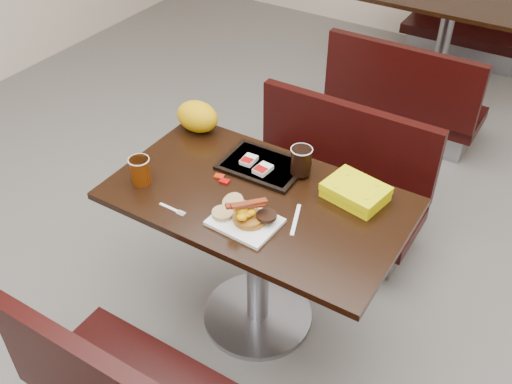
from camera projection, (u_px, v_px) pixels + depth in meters
The scene contains 25 objects.
floor at pixel (258, 316), 2.83m from camera, with size 6.00×7.00×0.01m, color slate.
table_near at pixel (258, 262), 2.60m from camera, with size 1.20×0.70×0.75m, color black, non-canonical shape.
bench_near_s at pixel (157, 381), 2.14m from camera, with size 1.00×0.46×0.72m, color black, non-canonical shape.
bench_near_n at pixel (328, 182), 3.07m from camera, with size 1.00×0.46×0.72m, color black, non-canonical shape.
table_far at pixel (442, 47), 4.32m from camera, with size 1.20×0.70×0.75m, color black, non-canonical shape.
bench_far_s at pixel (409, 88), 3.87m from camera, with size 1.00×0.46×0.72m, color black, non-canonical shape.
bench_far_n at pixel (469, 17), 4.80m from camera, with size 1.00×0.46×0.72m, color black, non-canonical shape.
platter at pixel (245, 222), 2.23m from camera, with size 0.25×0.20×0.01m, color white.
pancake_stack at pixel (250, 218), 2.22m from camera, with size 0.12×0.12×0.03m, color #9A6719.
sausage_patty at pixel (267, 215), 2.20m from camera, with size 0.08×0.08×0.01m, color black.
scrambled_eggs at pixel (242, 211), 2.19m from camera, with size 0.09×0.08×0.05m, color orange.
bacon_strips at pixel (245, 205), 2.18m from camera, with size 0.15×0.06×0.01m, color #440A04, non-canonical shape.
muffin_bottom at pixel (223, 213), 2.24m from camera, with size 0.08×0.08×0.02m, color tan.
muffin_top at pixel (233, 203), 2.28m from camera, with size 0.09×0.09×0.02m, color tan.
coffee_cup_near at pixel (140, 171), 2.40m from camera, with size 0.08×0.08×0.11m, color #8C3705.
fork at pixel (169, 207), 2.31m from camera, with size 0.12×0.02×0.00m, color white, non-canonical shape.
knife at pixel (296, 220), 2.25m from camera, with size 0.18×0.01×0.00m, color white.
condiment_syrup at pixel (219, 176), 2.46m from camera, with size 0.04×0.03×0.01m, color #A01B06.
condiment_ketchup at pixel (225, 181), 2.43m from camera, with size 0.04×0.03×0.01m, color #8C0504.
tray at pixel (263, 165), 2.51m from camera, with size 0.35×0.25×0.02m, color black.
hashbrown_sleeve_left at pixel (249, 160), 2.51m from camera, with size 0.05×0.07×0.02m, color silver.
hashbrown_sleeve_right at pixel (263, 169), 2.46m from camera, with size 0.06×0.08×0.02m, color silver.
coffee_cup_far at pixel (301, 161), 2.43m from camera, with size 0.09×0.09×0.12m, color black.
clamshell at pixel (356, 192), 2.33m from camera, with size 0.24×0.18×0.06m, color #DED803.
paper_bag at pixel (197, 117), 2.71m from camera, with size 0.21×0.15×0.14m, color #D7AB07.
Camera 1 is at (0.96, -1.56, 2.24)m, focal length 41.20 mm.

